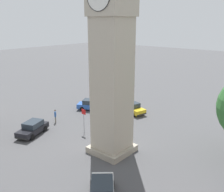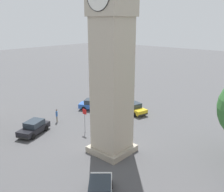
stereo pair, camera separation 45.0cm
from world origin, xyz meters
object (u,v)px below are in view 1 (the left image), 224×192
(car_blue_kerb, at_px, (102,190))
(road_sign, at_px, (84,117))
(car_silver_kerb, at_px, (132,108))
(car_white_side, at_px, (33,128))
(clock_tower, at_px, (112,8))
(pedestrian, at_px, (55,115))
(car_black_far, at_px, (91,105))

(car_blue_kerb, height_order, road_sign, road_sign)
(car_silver_kerb, bearing_deg, car_blue_kerb, -60.58)
(car_silver_kerb, xyz_separation_m, car_white_side, (-4.40, -13.12, 0.00))
(car_blue_kerb, xyz_separation_m, road_sign, (-9.56, 7.37, 1.14))
(road_sign, bearing_deg, car_white_side, -133.87)
(car_blue_kerb, bearing_deg, clock_tower, 124.61)
(car_white_side, xyz_separation_m, pedestrian, (-0.96, 3.94, 0.25))
(car_white_side, height_order, pedestrian, pedestrian)
(car_white_side, bearing_deg, pedestrian, 103.66)
(car_blue_kerb, xyz_separation_m, pedestrian, (-14.55, 7.11, 0.25))
(clock_tower, bearing_deg, car_white_side, -163.74)
(clock_tower, relative_size, car_black_far, 5.20)
(car_white_side, distance_m, road_sign, 5.93)
(car_silver_kerb, height_order, road_sign, road_sign)
(pedestrian, xyz_separation_m, road_sign, (4.99, 0.26, 0.89))
(car_blue_kerb, distance_m, pedestrian, 16.19)
(clock_tower, bearing_deg, car_black_far, 143.68)
(car_blue_kerb, relative_size, car_white_side, 0.94)
(clock_tower, height_order, road_sign, clock_tower)
(car_silver_kerb, height_order, pedestrian, pedestrian)
(clock_tower, bearing_deg, car_silver_kerb, 116.17)
(car_silver_kerb, xyz_separation_m, road_sign, (-0.37, -8.93, 1.14))
(car_silver_kerb, xyz_separation_m, pedestrian, (-5.36, -9.19, 0.25))
(car_black_far, xyz_separation_m, road_sign, (4.93, -6.22, 1.14))
(car_silver_kerb, relative_size, road_sign, 1.58)
(car_black_far, bearing_deg, pedestrian, -90.48)
(clock_tower, relative_size, car_white_side, 5.17)
(car_white_side, bearing_deg, car_silver_kerb, 71.45)
(clock_tower, xyz_separation_m, car_white_side, (-9.49, -2.77, -12.73))
(car_white_side, distance_m, pedestrian, 4.06)
(pedestrian, bearing_deg, car_blue_kerb, -26.04)
(clock_tower, height_order, pedestrian, clock_tower)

